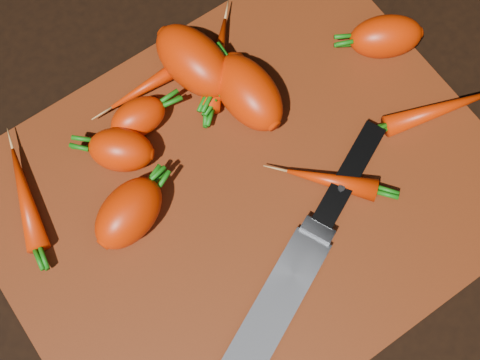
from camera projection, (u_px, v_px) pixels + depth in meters
ground at (246, 199)px, 0.69m from camera, size 2.00×2.00×0.01m
cutting_board at (246, 195)px, 0.68m from camera, size 0.50×0.40×0.01m
carrot_0 at (129, 213)px, 0.64m from camera, size 0.09×0.07×0.05m
carrot_1 at (121, 150)px, 0.67m from camera, size 0.08×0.08×0.04m
carrot_2 at (194, 61)px, 0.70m from camera, size 0.07×0.11×0.06m
carrot_3 at (248, 93)px, 0.68m from camera, size 0.06×0.09×0.06m
carrot_4 at (226, 77)px, 0.70m from camera, size 0.07×0.06×0.04m
carrot_5 at (138, 117)px, 0.68m from camera, size 0.06×0.04×0.04m
carrot_6 at (386, 37)px, 0.71m from camera, size 0.09×0.08×0.05m
carrot_7 at (217, 63)px, 0.71m from camera, size 0.09×0.10×0.02m
carrot_8 at (442, 109)px, 0.70m from camera, size 0.13×0.06×0.02m
carrot_9 at (331, 181)px, 0.67m from camera, size 0.08×0.08×0.02m
carrot_10 at (157, 81)px, 0.71m from camera, size 0.11×0.02×0.02m
carrot_11 at (25, 198)px, 0.66m from camera, size 0.05×0.11×0.02m
knife at (272, 312)px, 0.63m from camera, size 0.33×0.17×0.02m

